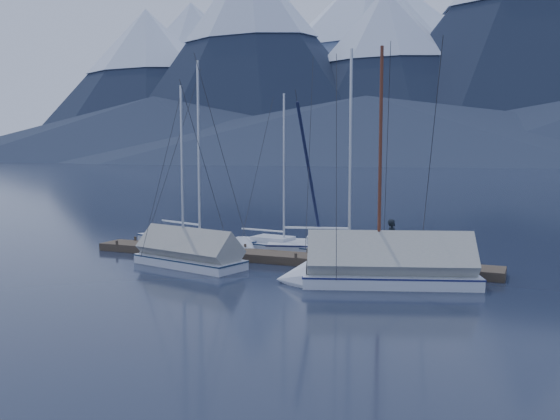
# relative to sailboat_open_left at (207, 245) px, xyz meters

# --- Properties ---
(ground) EXTENTS (1000.00, 1000.00, 0.00)m
(ground) POSITION_rel_sailboat_open_left_xyz_m (4.56, -3.71, -0.17)
(ground) COLOR black
(ground) RESTS_ON ground
(mountain_range) EXTENTS (877.00, 584.00, 150.50)m
(mountain_range) POSITION_rel_sailboat_open_left_xyz_m (8.68, 366.73, 58.48)
(mountain_range) COLOR #475675
(mountain_range) RESTS_ON ground
(dock) EXTENTS (18.00, 1.50, 0.54)m
(dock) POSITION_rel_sailboat_open_left_xyz_m (4.56, -1.71, -0.06)
(dock) COLOR #382D23
(dock) RESTS_ON ground
(mooring_posts) EXTENTS (15.12, 1.52, 0.35)m
(mooring_posts) POSITION_rel_sailboat_open_left_xyz_m (4.06, -1.71, 0.18)
(mooring_posts) COLOR #382D23
(mooring_posts) RESTS_ON ground
(sailboat_open_left) EXTENTS (7.74, 4.30, 9.86)m
(sailboat_open_left) POSITION_rel_sailboat_open_left_xyz_m (0.00, 0.00, 0.00)
(sailboat_open_left) COLOR silver
(sailboat_open_left) RESTS_ON ground
(sailboat_open_mid) EXTENTS (6.26, 2.72, 8.06)m
(sailboat_open_mid) POSITION_rel_sailboat_open_left_xyz_m (4.10, 0.77, -0.03)
(sailboat_open_mid) COLOR silver
(sailboat_open_mid) RESTS_ON ground
(sailboat_open_right) EXTENTS (7.98, 4.12, 10.15)m
(sailboat_open_right) POSITION_rel_sailboat_open_left_xyz_m (7.20, 1.58, 0.01)
(sailboat_open_right) COLOR silver
(sailboat_open_right) RESTS_ON ground
(sailboat_covered_near) EXTENTS (7.34, 4.28, 9.14)m
(sailboat_covered_near) POSITION_rel_sailboat_open_left_xyz_m (9.32, -4.43, 0.28)
(sailboat_covered_near) COLOR white
(sailboat_covered_near) RESTS_ON ground
(sailboat_covered_far) EXTENTS (5.95, 3.01, 8.01)m
(sailboat_covered_far) POSITION_rel_sailboat_open_left_xyz_m (1.16, -4.08, 0.22)
(sailboat_covered_far) COLOR silver
(sailboat_covered_far) RESTS_ON ground
(person) EXTENTS (0.48, 0.64, 1.62)m
(person) POSITION_rel_sailboat_open_left_xyz_m (9.25, -1.26, 0.98)
(person) COLOR black
(person) RESTS_ON dock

